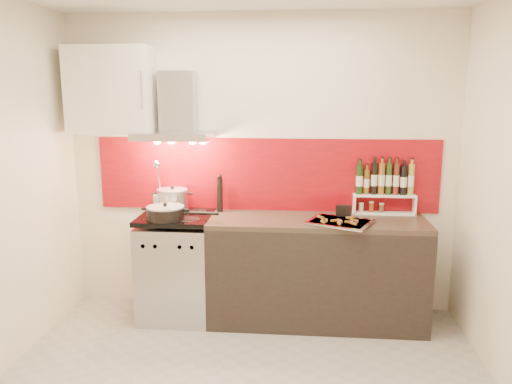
# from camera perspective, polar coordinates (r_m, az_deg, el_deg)

# --- Properties ---
(back_wall) EXTENTS (3.40, 0.02, 2.60)m
(back_wall) POSITION_cam_1_polar(r_m,az_deg,el_deg) (4.40, 0.52, 3.06)
(back_wall) COLOR silver
(back_wall) RESTS_ON ground
(backsplash) EXTENTS (3.00, 0.02, 0.64)m
(backsplash) POSITION_cam_1_polar(r_m,az_deg,el_deg) (4.40, 1.16, 2.00)
(backsplash) COLOR maroon
(backsplash) RESTS_ON back_wall
(range_stove) EXTENTS (0.60, 0.60, 0.91)m
(range_stove) POSITION_cam_1_polar(r_m,az_deg,el_deg) (4.43, -8.99, -8.51)
(range_stove) COLOR #B7B7BA
(range_stove) RESTS_ON ground
(counter) EXTENTS (1.80, 0.60, 0.90)m
(counter) POSITION_cam_1_polar(r_m,az_deg,el_deg) (4.31, 6.90, -8.90)
(counter) COLOR black
(counter) RESTS_ON ground
(range_hood) EXTENTS (0.62, 0.50, 0.61)m
(range_hood) POSITION_cam_1_polar(r_m,az_deg,el_deg) (4.31, -9.07, 8.66)
(range_hood) COLOR #B7B7BA
(range_hood) RESTS_ON back_wall
(upper_cabinet) EXTENTS (0.70, 0.35, 0.72)m
(upper_cabinet) POSITION_cam_1_polar(r_m,az_deg,el_deg) (4.46, -16.19, 11.11)
(upper_cabinet) COLOR white
(upper_cabinet) RESTS_ON back_wall
(stock_pot) EXTENTS (0.27, 0.27, 0.23)m
(stock_pot) POSITION_cam_1_polar(r_m,az_deg,el_deg) (4.42, -9.51, -0.92)
(stock_pot) COLOR #B7B7BA
(stock_pot) RESTS_ON range_stove
(saute_pan) EXTENTS (0.60, 0.31, 0.14)m
(saute_pan) POSITION_cam_1_polar(r_m,az_deg,el_deg) (4.15, -10.23, -2.34)
(saute_pan) COLOR black
(saute_pan) RESTS_ON range_stove
(utensil_jar) EXTENTS (0.10, 0.15, 0.47)m
(utensil_jar) POSITION_cam_1_polar(r_m,az_deg,el_deg) (4.39, -11.07, -0.63)
(utensil_jar) COLOR silver
(utensil_jar) RESTS_ON range_stove
(pepper_mill) EXTENTS (0.05, 0.05, 0.33)m
(pepper_mill) POSITION_cam_1_polar(r_m,az_deg,el_deg) (4.38, -4.17, -0.20)
(pepper_mill) COLOR black
(pepper_mill) RESTS_ON counter
(step_shelf) EXTENTS (0.53, 0.14, 0.44)m
(step_shelf) POSITION_cam_1_polar(r_m,az_deg,el_deg) (4.42, 14.44, 0.38)
(step_shelf) COLOR white
(step_shelf) RESTS_ON counter
(caddy_box) EXTENTS (0.13, 0.06, 0.11)m
(caddy_box) POSITION_cam_1_polar(r_m,az_deg,el_deg) (4.21, 9.96, -2.20)
(caddy_box) COLOR black
(caddy_box) RESTS_ON counter
(baking_tray) EXTENTS (0.59, 0.54, 0.03)m
(baking_tray) POSITION_cam_1_polar(r_m,az_deg,el_deg) (4.05, 9.55, -3.38)
(baking_tray) COLOR silver
(baking_tray) RESTS_ON counter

